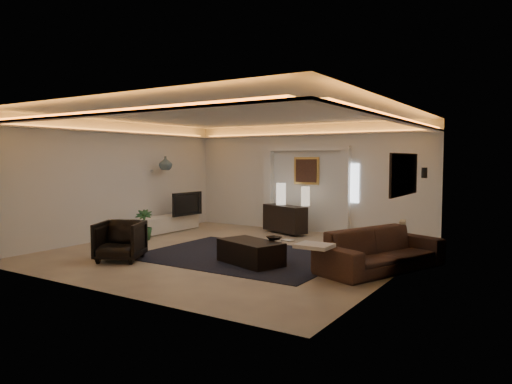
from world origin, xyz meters
The scene contains 33 objects.
floor centered at (0.00, 0.00, 0.00)m, with size 7.00×7.00×0.00m, color tan.
ceiling centered at (0.00, 0.00, 2.90)m, with size 7.00×7.00×0.00m, color white.
wall_back centered at (0.00, 3.50, 1.45)m, with size 7.00×7.00×0.00m, color silver.
wall_front centered at (0.00, -3.50, 1.45)m, with size 7.00×7.00×0.00m, color silver.
wall_left centered at (-3.50, 0.00, 1.45)m, with size 7.00×7.00×0.00m, color silver.
wall_right centered at (3.50, 0.00, 1.45)m, with size 7.00×7.00×0.00m, color silver.
cove_soffit centered at (0.00, 0.00, 2.62)m, with size 7.00×7.00×0.04m, color silver.
daylight_slit centered at (1.35, 3.48, 1.35)m, with size 0.25×0.03×1.00m, color white.
area_rug centered at (0.40, -0.20, 0.01)m, with size 4.00×3.00×0.01m, color black.
pilaster_left centered at (-1.15, 3.40, 1.10)m, with size 0.22×0.20×2.20m, color silver.
pilaster_right centered at (1.15, 3.40, 1.10)m, with size 0.22×0.20×2.20m, color silver.
alcove_header centered at (0.00, 3.40, 2.25)m, with size 2.52×0.20×0.12m, color silver.
painting_frame centered at (0.00, 3.47, 1.65)m, with size 0.74×0.04×0.74m, color tan.
painting_canvas centered at (0.00, 3.44, 1.65)m, with size 0.62×0.02×0.62m, color #4C2D1E.
art_panel_frame centered at (3.47, 0.30, 1.70)m, with size 0.04×1.64×0.74m, color black.
art_panel_gold centered at (3.44, 0.30, 1.70)m, with size 0.02×1.50×0.62m, color tan.
wall_sconce centered at (3.38, 2.20, 1.68)m, with size 0.12×0.12×0.22m, color black.
wall_niche centered at (-3.44, 1.40, 1.65)m, with size 0.10×0.55×0.04m, color silver.
console centered at (-0.29, 2.80, 0.40)m, with size 1.38×0.43×0.69m, color black.
lamp_left centered at (-0.53, 3.01, 1.09)m, with size 0.26×0.26×0.58m, color #F2E5CF.
lamp_right centered at (0.20, 3.01, 1.09)m, with size 0.23×0.23×0.50m, color beige.
media_ledge centered at (-3.15, 1.31, 0.22)m, with size 0.54×2.17×0.41m, color white.
tv centered at (-2.88, 1.78, 0.77)m, with size 0.14×1.10×0.63m, color black.
figurine centered at (-2.88, 2.29, 0.64)m, with size 0.14×0.14×0.39m, color black.
ginger_jar centered at (-3.12, 1.31, 1.86)m, with size 0.36×0.36×0.37m, color #4C5F6A.
plant centered at (-2.72, 0.09, 0.37)m, with size 0.41×0.41×0.74m, color #234F26.
sofa centered at (3.15, 0.09, 0.36)m, with size 0.97×2.48×0.72m, color black.
throw_blanket centered at (2.42, -1.11, 0.55)m, with size 0.57×0.47×0.06m, color beige.
throw_pillow centered at (3.15, 1.46, 0.55)m, with size 0.11×0.37×0.37m, color #C9B284.
coffee_table centered at (0.94, -0.75, 0.20)m, with size 1.26×0.69×0.47m, color black.
bowl centered at (1.26, -0.43, 0.44)m, with size 0.27×0.27×0.07m, color black.
magazine centered at (1.54, -0.40, 0.42)m, with size 0.21×0.15×0.03m, color beige.
armchair centered at (-1.36, -1.85, 0.39)m, with size 0.82×0.85×0.77m, color black.
Camera 1 is at (5.72, -8.11, 1.97)m, focal length 33.26 mm.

